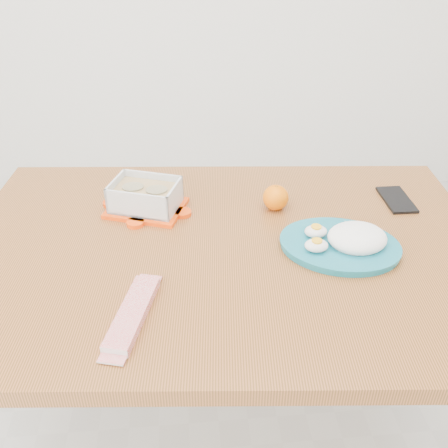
{
  "coord_description": "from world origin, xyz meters",
  "views": [
    {
      "loc": [
        -0.07,
        -0.83,
        1.43
      ],
      "look_at": [
        0.01,
        0.13,
        0.81
      ],
      "focal_mm": 40.0,
      "sensor_mm": 36.0,
      "label": 1
    }
  ],
  "objects": [
    {
      "name": "dining_table",
      "position": [
        0.01,
        0.13,
        0.66
      ],
      "size": [
        1.33,
        0.94,
        0.75
      ],
      "rotation": [
        0.0,
        0.0,
        -0.08
      ],
      "color": "#A0592D",
      "rests_on": "ground"
    },
    {
      "name": "food_container",
      "position": [
        -0.18,
        0.31,
        0.79
      ],
      "size": [
        0.23,
        0.2,
        0.08
      ],
      "rotation": [
        0.0,
        0.0,
        -0.34
      ],
      "color": "#FF4407",
      "rests_on": "dining_table"
    },
    {
      "name": "orange_fruit",
      "position": [
        0.16,
        0.29,
        0.78
      ],
      "size": [
        0.07,
        0.07,
        0.07
      ],
      "primitive_type": "sphere",
      "color": "#FF6105",
      "rests_on": "dining_table"
    },
    {
      "name": "rice_plate",
      "position": [
        0.29,
        0.09,
        0.77
      ],
      "size": [
        0.35,
        0.35,
        0.07
      ],
      "rotation": [
        0.0,
        0.0,
        -0.31
      ],
      "color": "#166B7D",
      "rests_on": "dining_table"
    },
    {
      "name": "candy_bar",
      "position": [
        -0.19,
        -0.09,
        0.76
      ],
      "size": [
        0.1,
        0.21,
        0.02
      ],
      "primitive_type": "cube",
      "rotation": [
        0.0,
        0.0,
        1.31
      ],
      "color": "red",
      "rests_on": "dining_table"
    },
    {
      "name": "smartphone",
      "position": [
        0.5,
        0.3,
        0.75
      ],
      "size": [
        0.07,
        0.14,
        0.01
      ],
      "primitive_type": "cube",
      "rotation": [
        0.0,
        0.0,
        -0.01
      ],
      "color": "black",
      "rests_on": "dining_table"
    }
  ]
}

